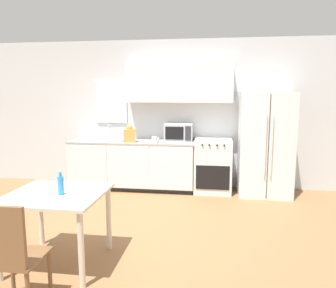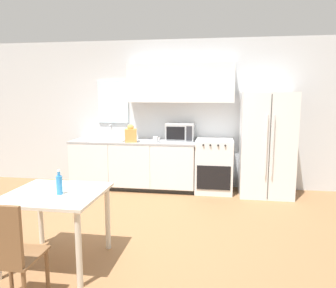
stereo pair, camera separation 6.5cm
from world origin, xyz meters
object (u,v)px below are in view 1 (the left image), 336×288
object	(u,v)px
oven_range	(213,166)
refrigerator	(265,144)
drink_bottle	(61,185)
microwave	(179,132)
dining_table	(57,204)
dining_chair_near	(10,252)
coffee_mug	(155,140)

from	to	relation	value
oven_range	refrigerator	xyz separation A→B (m)	(0.87, -0.04, 0.41)
drink_bottle	oven_range	bearing A→B (deg)	62.75
microwave	dining_table	bearing A→B (deg)	-107.45
dining_table	dining_chair_near	bearing A→B (deg)	-88.22
coffee_mug	dining_chair_near	bearing A→B (deg)	-98.13
refrigerator	microwave	distance (m)	1.51
coffee_mug	refrigerator	bearing A→B (deg)	3.66
refrigerator	drink_bottle	bearing A→B (deg)	-129.92
microwave	dining_chair_near	xyz separation A→B (m)	(-0.88, -3.71, -0.50)
coffee_mug	dining_chair_near	size ratio (longest dim) A/B	0.13
refrigerator	drink_bottle	xyz separation A→B (m)	(-2.33, -2.78, -0.03)
coffee_mug	dining_table	xyz separation A→B (m)	(-0.52, -2.61, -0.30)
oven_range	drink_bottle	bearing A→B (deg)	-117.25
refrigerator	dining_table	size ratio (longest dim) A/B	1.89
microwave	oven_range	bearing A→B (deg)	-10.41
refrigerator	drink_bottle	size ratio (longest dim) A/B	7.11
refrigerator	microwave	world-z (taller)	refrigerator
oven_range	drink_bottle	distance (m)	3.20
refrigerator	dining_chair_near	xyz separation A→B (m)	(-2.38, -3.55, -0.34)
refrigerator	dining_table	world-z (taller)	refrigerator
refrigerator	dining_table	xyz separation A→B (m)	(-2.41, -2.73, -0.24)
coffee_mug	dining_chair_near	xyz separation A→B (m)	(-0.49, -3.43, -0.40)
coffee_mug	drink_bottle	xyz separation A→B (m)	(-0.44, -2.66, -0.08)
coffee_mug	dining_table	distance (m)	2.68
dining_table	drink_bottle	xyz separation A→B (m)	(0.08, -0.05, 0.22)
coffee_mug	drink_bottle	size ratio (longest dim) A/B	0.50
dining_table	drink_bottle	bearing A→B (deg)	-33.28
refrigerator	dining_table	bearing A→B (deg)	-131.36
refrigerator	microwave	size ratio (longest dim) A/B	3.49
microwave	coffee_mug	world-z (taller)	microwave
oven_range	refrigerator	bearing A→B (deg)	-2.76
dining_table	coffee_mug	bearing A→B (deg)	78.83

